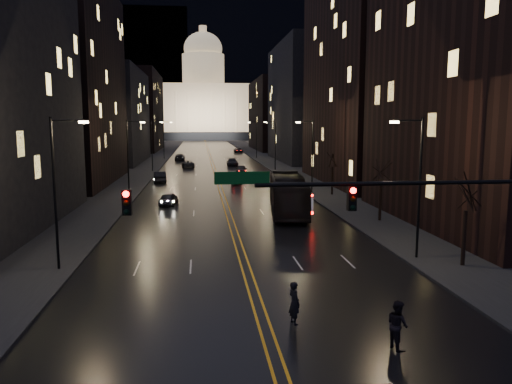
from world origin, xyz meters
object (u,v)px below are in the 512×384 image
object	(u,v)px
oncoming_car_b	(160,177)
receding_car_a	(237,179)
traffic_signal	(408,209)
pedestrian_b	(397,325)
oncoming_car_a	(169,199)
bus	(288,194)
pedestrian_a	(294,303)

from	to	relation	value
oncoming_car_b	receding_car_a	world-z (taller)	oncoming_car_b
traffic_signal	pedestrian_b	world-z (taller)	traffic_signal
oncoming_car_a	oncoming_car_b	distance (m)	20.68
receding_car_a	pedestrian_b	size ratio (longest dim) A/B	2.23
bus	oncoming_car_a	size ratio (longest dim) A/B	3.28
receding_car_a	pedestrian_a	bearing A→B (deg)	-86.42
bus	oncoming_car_a	xyz separation A→B (m)	(-11.71, 6.12, -1.16)
traffic_signal	oncoming_car_b	size ratio (longest dim) A/B	3.47
oncoming_car_b	pedestrian_b	xyz separation A→B (m)	(13.32, -55.77, 0.14)
traffic_signal	oncoming_car_a	xyz separation A→B (m)	(-11.90, 33.24, -4.41)
traffic_signal	oncoming_car_a	bearing A→B (deg)	109.69
traffic_signal	bus	bearing A→B (deg)	90.40
oncoming_car_a	pedestrian_a	size ratio (longest dim) A/B	2.13
receding_car_a	pedestrian_b	bearing A→B (deg)	-82.52
oncoming_car_a	oncoming_car_b	size ratio (longest dim) A/B	0.82
oncoming_car_b	pedestrian_a	world-z (taller)	pedestrian_a
bus	pedestrian_b	world-z (taller)	bus
bus	traffic_signal	bearing A→B (deg)	-82.75
bus	pedestrian_a	bearing A→B (deg)	-92.65
pedestrian_a	pedestrian_b	world-z (taller)	pedestrian_b
bus	receding_car_a	xyz separation A→B (m)	(-3.22, 23.43, -1.15)
oncoming_car_a	pedestrian_a	distance (m)	33.28
oncoming_car_b	pedestrian_b	bearing A→B (deg)	96.98
receding_car_a	pedestrian_b	distance (m)	52.60
bus	oncoming_car_a	bearing A→B (deg)	159.24
oncoming_car_a	traffic_signal	bearing A→B (deg)	115.85
oncoming_car_b	traffic_signal	bearing A→B (deg)	98.55
bus	pedestrian_b	xyz separation A→B (m)	(-0.90, -29.12, -0.89)
bus	receding_car_a	distance (m)	23.68
receding_car_a	pedestrian_a	distance (m)	49.80
traffic_signal	oncoming_car_a	world-z (taller)	traffic_signal
pedestrian_a	oncoming_car_a	bearing A→B (deg)	-7.11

